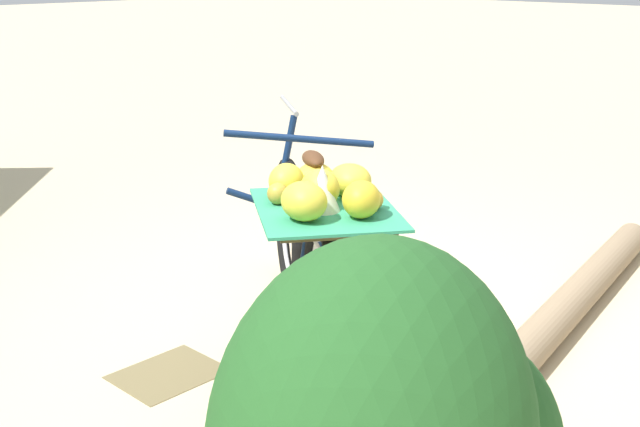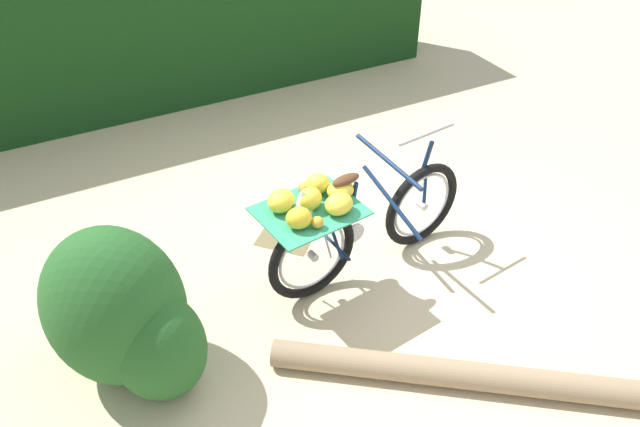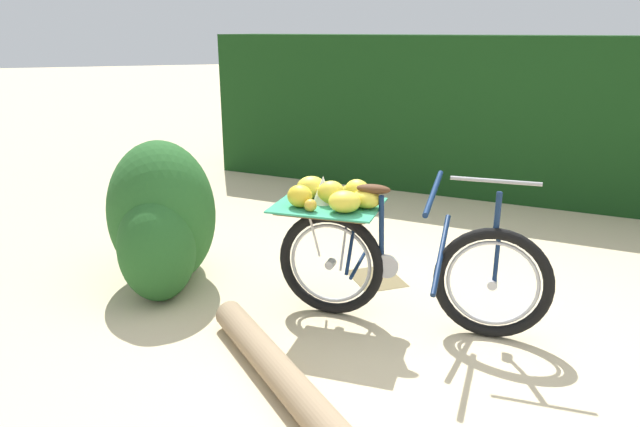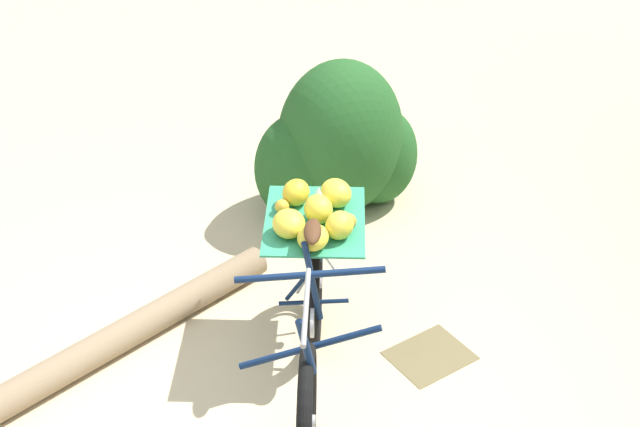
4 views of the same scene
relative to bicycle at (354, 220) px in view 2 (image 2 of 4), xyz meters
name	(u,v)px [view 2 (image 2 of 4)]	position (x,y,z in m)	size (l,w,h in m)	color
ground_plane	(382,272)	(-0.22, -0.08, -0.52)	(60.00, 60.00, 0.00)	beige
foliage_hedge	(162,18)	(2.84, -2.27, 0.38)	(6.22, 0.90, 1.81)	#143814
bicycle	(354,220)	(0.00, 0.00, 0.00)	(1.29, 1.61, 1.03)	black
fallen_log	(474,376)	(-1.03, 0.76, -0.43)	(0.18, 0.18, 2.59)	#937A5B
shrub_cluster	(120,315)	(1.10, 1.33, -0.03)	(1.16, 0.79, 1.10)	#235623
leaf_litter_patch	(286,237)	(0.64, -0.24, -0.52)	(0.44, 0.36, 0.01)	olive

